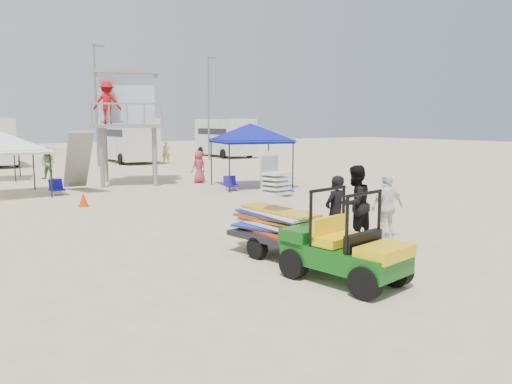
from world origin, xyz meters
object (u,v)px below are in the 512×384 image
lifeguard_tower (125,103)px  surf_trailer (274,218)px  utility_cart (345,241)px  man_left (335,212)px  canopy_blue (250,126)px

lifeguard_tower → surf_trailer: bearing=-95.1°
utility_cart → surf_trailer: 2.33m
utility_cart → man_left: (1.52, 2.03, 0.07)m
surf_trailer → canopy_blue: (5.72, 10.41, 1.93)m
utility_cart → surf_trailer: bearing=89.9°
man_left → lifeguard_tower: (-0.20, 14.95, 2.99)m
utility_cart → lifeguard_tower: 17.30m
man_left → lifeguard_tower: bearing=-101.4°
man_left → canopy_blue: size_ratio=0.47×
lifeguard_tower → canopy_blue: (4.41, -4.24, -1.09)m
man_left → canopy_blue: canopy_blue is taller
lifeguard_tower → canopy_blue: size_ratio=1.42×
canopy_blue → lifeguard_tower: bearing=136.1°
utility_cart → lifeguard_tower: (1.32, 16.98, 3.06)m
utility_cart → man_left: 2.54m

